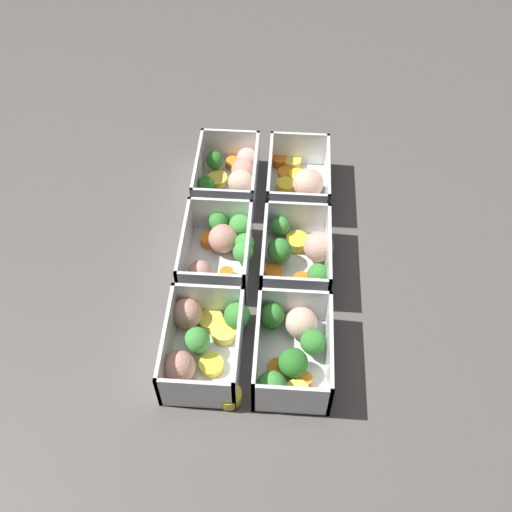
% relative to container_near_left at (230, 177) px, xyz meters
% --- Properties ---
extents(ground_plane, '(4.00, 4.00, 0.00)m').
position_rel_container_near_left_xyz_m(ground_plane, '(0.17, 0.05, -0.02)').
color(ground_plane, '#56514C').
extents(container_near_left, '(0.15, 0.10, 0.07)m').
position_rel_container_near_left_xyz_m(container_near_left, '(0.00, 0.00, 0.00)').
color(container_near_left, white).
rests_on(container_near_left, ground_plane).
extents(container_near_center, '(0.15, 0.11, 0.07)m').
position_rel_container_near_left_xyz_m(container_near_center, '(0.16, 0.00, 0.00)').
color(container_near_center, white).
rests_on(container_near_center, ground_plane).
extents(container_near_right, '(0.16, 0.12, 0.07)m').
position_rel_container_near_left_xyz_m(container_near_right, '(0.32, -0.01, 0.00)').
color(container_near_right, white).
rests_on(container_near_right, ground_plane).
extents(container_far_left, '(0.16, 0.10, 0.07)m').
position_rel_container_near_left_xyz_m(container_far_left, '(0.00, 0.12, -0.00)').
color(container_far_left, white).
rests_on(container_far_left, ground_plane).
extents(container_far_center, '(0.15, 0.11, 0.07)m').
position_rel_container_near_left_xyz_m(container_far_center, '(0.16, 0.12, 0.00)').
color(container_far_center, white).
rests_on(container_far_center, ground_plane).
extents(container_far_right, '(0.15, 0.10, 0.07)m').
position_rel_container_near_left_xyz_m(container_far_right, '(0.33, 0.11, 0.00)').
color(container_far_right, white).
rests_on(container_far_right, ground_plane).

